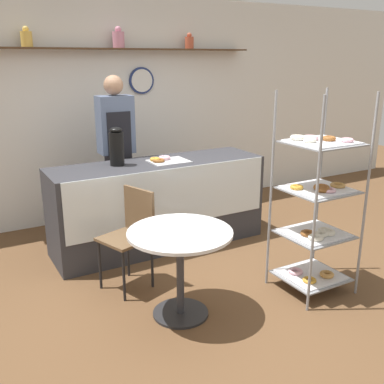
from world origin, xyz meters
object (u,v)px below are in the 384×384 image
(donut_tray_counter, at_px, (165,160))
(cafe_table, at_px, (180,252))
(pastry_rack, at_px, (317,209))
(coffee_carafe, at_px, (117,147))
(person_worker, at_px, (117,150))
(cafe_chair, at_px, (132,228))

(donut_tray_counter, bearing_deg, cafe_table, -111.70)
(donut_tray_counter, bearing_deg, pastry_rack, -66.43)
(cafe_table, bearing_deg, coffee_carafe, 88.24)
(pastry_rack, xyz_separation_m, donut_tray_counter, (-0.67, 1.53, 0.19))
(pastry_rack, relative_size, donut_tray_counter, 4.34)
(coffee_carafe, bearing_deg, pastry_rack, -54.59)
(pastry_rack, xyz_separation_m, cafe_table, (-1.20, 0.20, -0.21))
(coffee_carafe, distance_m, donut_tray_counter, 0.52)
(person_worker, bearing_deg, coffee_carafe, -109.74)
(cafe_chair, xyz_separation_m, coffee_carafe, (0.18, 0.78, 0.57))
(person_worker, relative_size, cafe_chair, 2.03)
(pastry_rack, height_order, cafe_table, pastry_rack)
(pastry_rack, relative_size, coffee_carafe, 4.44)
(cafe_table, relative_size, coffee_carafe, 2.08)
(cafe_chair, distance_m, coffee_carafe, 0.98)
(person_worker, bearing_deg, donut_tray_counter, -58.28)
(pastry_rack, height_order, coffee_carafe, pastry_rack)
(cafe_chair, relative_size, donut_tray_counter, 2.23)
(cafe_table, distance_m, coffee_carafe, 1.53)
(cafe_table, relative_size, donut_tray_counter, 2.04)
(cafe_chair, distance_m, donut_tray_counter, 1.03)
(pastry_rack, relative_size, cafe_chair, 1.95)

